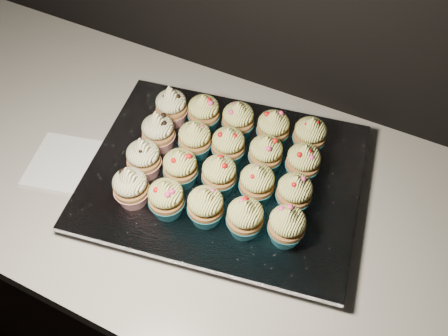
% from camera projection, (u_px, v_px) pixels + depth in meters
% --- Properties ---
extents(cabinet, '(2.40, 0.60, 0.86)m').
position_uv_depth(cabinet, '(236.00, 299.00, 1.31)').
color(cabinet, black).
rests_on(cabinet, ground).
extents(worktop, '(2.44, 0.64, 0.04)m').
position_uv_depth(worktop, '(240.00, 204.00, 0.95)').
color(worktop, beige).
rests_on(worktop, cabinet).
extents(napkin, '(0.17, 0.17, 0.00)m').
position_uv_depth(napkin, '(66.00, 163.00, 0.98)').
color(napkin, white).
rests_on(napkin, worktop).
extents(baking_tray, '(0.52, 0.43, 0.02)m').
position_uv_depth(baking_tray, '(224.00, 181.00, 0.95)').
color(baking_tray, black).
rests_on(baking_tray, worktop).
extents(foil_lining, '(0.56, 0.47, 0.01)m').
position_uv_depth(foil_lining, '(224.00, 175.00, 0.93)').
color(foil_lining, silver).
rests_on(foil_lining, baking_tray).
extents(cupcake_0, '(0.06, 0.06, 0.10)m').
position_uv_depth(cupcake_0, '(131.00, 187.00, 0.86)').
color(cupcake_0, '#AE1C18').
rests_on(cupcake_0, foil_lining).
extents(cupcake_1, '(0.06, 0.06, 0.08)m').
position_uv_depth(cupcake_1, '(166.00, 198.00, 0.85)').
color(cupcake_1, '#196777').
rests_on(cupcake_1, foil_lining).
extents(cupcake_2, '(0.06, 0.06, 0.08)m').
position_uv_depth(cupcake_2, '(206.00, 206.00, 0.84)').
color(cupcake_2, '#196777').
rests_on(cupcake_2, foil_lining).
extents(cupcake_3, '(0.06, 0.06, 0.08)m').
position_uv_depth(cupcake_3, '(245.00, 217.00, 0.82)').
color(cupcake_3, '#196777').
rests_on(cupcake_3, foil_lining).
extents(cupcake_4, '(0.06, 0.06, 0.08)m').
position_uv_depth(cupcake_4, '(287.00, 225.00, 0.82)').
color(cupcake_4, '#196777').
rests_on(cupcake_4, foil_lining).
extents(cupcake_5, '(0.06, 0.06, 0.10)m').
position_uv_depth(cupcake_5, '(144.00, 158.00, 0.90)').
color(cupcake_5, '#AE1C18').
rests_on(cupcake_5, foil_lining).
extents(cupcake_6, '(0.06, 0.06, 0.08)m').
position_uv_depth(cupcake_6, '(180.00, 168.00, 0.89)').
color(cupcake_6, '#196777').
rests_on(cupcake_6, foil_lining).
extents(cupcake_7, '(0.06, 0.06, 0.08)m').
position_uv_depth(cupcake_7, '(219.00, 174.00, 0.88)').
color(cupcake_7, '#196777').
rests_on(cupcake_7, foil_lining).
extents(cupcake_8, '(0.06, 0.06, 0.08)m').
position_uv_depth(cupcake_8, '(257.00, 183.00, 0.87)').
color(cupcake_8, '#196777').
rests_on(cupcake_8, foil_lining).
extents(cupcake_9, '(0.06, 0.06, 0.08)m').
position_uv_depth(cupcake_9, '(294.00, 193.00, 0.86)').
color(cupcake_9, '#196777').
rests_on(cupcake_9, foil_lining).
extents(cupcake_10, '(0.06, 0.06, 0.10)m').
position_uv_depth(cupcake_10, '(158.00, 131.00, 0.94)').
color(cupcake_10, '#AE1C18').
rests_on(cupcake_10, foil_lining).
extents(cupcake_11, '(0.06, 0.06, 0.08)m').
position_uv_depth(cupcake_11, '(195.00, 140.00, 0.93)').
color(cupcake_11, '#196777').
rests_on(cupcake_11, foil_lining).
extents(cupcake_12, '(0.06, 0.06, 0.08)m').
position_uv_depth(cupcake_12, '(228.00, 145.00, 0.92)').
color(cupcake_12, '#196777').
rests_on(cupcake_12, foil_lining).
extents(cupcake_13, '(0.06, 0.06, 0.08)m').
position_uv_depth(cupcake_13, '(266.00, 154.00, 0.91)').
color(cupcake_13, '#196777').
rests_on(cupcake_13, foil_lining).
extents(cupcake_14, '(0.06, 0.06, 0.08)m').
position_uv_depth(cupcake_14, '(303.00, 162.00, 0.90)').
color(cupcake_14, '#196777').
rests_on(cupcake_14, foil_lining).
extents(cupcake_15, '(0.06, 0.06, 0.10)m').
position_uv_depth(cupcake_15, '(171.00, 106.00, 0.98)').
color(cupcake_15, '#AE1C18').
rests_on(cupcake_15, foil_lining).
extents(cupcake_16, '(0.06, 0.06, 0.08)m').
position_uv_depth(cupcake_16, '(204.00, 112.00, 0.97)').
color(cupcake_16, '#196777').
rests_on(cupcake_16, foil_lining).
extents(cupcake_17, '(0.06, 0.06, 0.08)m').
position_uv_depth(cupcake_17, '(238.00, 120.00, 0.96)').
color(cupcake_17, '#196777').
rests_on(cupcake_17, foil_lining).
extents(cupcake_18, '(0.06, 0.06, 0.08)m').
position_uv_depth(cupcake_18, '(273.00, 128.00, 0.95)').
color(cupcake_18, '#196777').
rests_on(cupcake_18, foil_lining).
extents(cupcake_19, '(0.06, 0.06, 0.08)m').
position_uv_depth(cupcake_19, '(310.00, 135.00, 0.94)').
color(cupcake_19, '#196777').
rests_on(cupcake_19, foil_lining).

